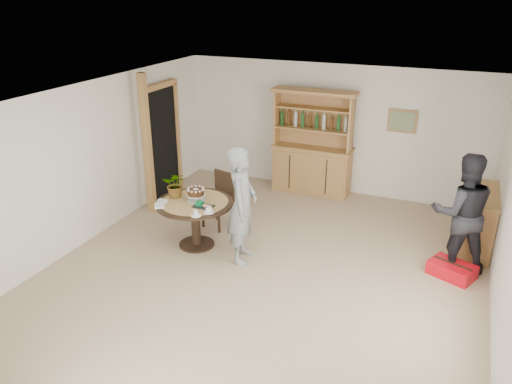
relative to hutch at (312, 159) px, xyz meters
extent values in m
plane|color=tan|center=(0.30, -3.24, -0.69)|extent=(7.00, 7.00, 0.00)
cube|color=white|center=(0.30, 0.26, 0.56)|extent=(6.00, 0.04, 2.50)
cube|color=white|center=(0.30, -6.74, 0.56)|extent=(6.00, 0.04, 2.50)
cube|color=white|center=(-2.70, -3.24, 0.56)|extent=(0.04, 7.00, 2.50)
cube|color=white|center=(3.30, -3.24, 0.56)|extent=(0.04, 7.00, 2.50)
cube|color=white|center=(0.30, -3.24, 1.81)|extent=(6.00, 7.00, 0.04)
cube|color=#B18A4A|center=(1.60, 0.23, 0.86)|extent=(0.52, 0.03, 0.42)
cube|color=#59724C|center=(1.60, 0.21, 0.86)|extent=(0.44, 0.02, 0.34)
cube|color=black|center=(-2.64, -1.24, 0.36)|extent=(0.10, 0.90, 2.10)
cube|color=#AF7B4A|center=(-2.62, -1.74, 0.36)|extent=(0.12, 0.10, 2.10)
cube|color=#AF7B4A|center=(-2.62, -0.74, 0.36)|extent=(0.12, 0.10, 2.10)
cube|color=#AF7B4A|center=(-2.62, -1.24, 1.44)|extent=(0.12, 1.10, 0.10)
cube|color=#B18A4A|center=(-2.40, -2.04, 0.56)|extent=(0.12, 0.12, 2.50)
cube|color=#AF7B4A|center=(0.00, 0.00, -0.24)|extent=(1.50, 0.50, 0.90)
cube|color=#B18A4A|center=(0.00, 0.00, 0.23)|extent=(1.56, 0.54, 0.04)
cube|color=#AF7B4A|center=(0.00, 0.10, 0.78)|extent=(1.50, 0.04, 1.06)
cube|color=#AF7B4A|center=(-0.73, -0.05, 0.78)|extent=(0.04, 0.34, 1.06)
cube|color=#AF7B4A|center=(0.73, -0.05, 0.78)|extent=(0.04, 0.34, 1.06)
cube|color=#B18A4A|center=(0.00, -0.05, 0.61)|extent=(1.44, 0.32, 0.03)
cube|color=#B18A4A|center=(0.00, -0.05, 1.01)|extent=(1.44, 0.32, 0.03)
cube|color=#AF7B4A|center=(0.00, -0.05, 1.32)|extent=(1.62, 0.40, 0.06)
cylinder|color=#194C1E|center=(-0.56, -0.05, 0.77)|extent=(0.07, 0.07, 0.28)
cylinder|color=#4C2D14|center=(-0.40, -0.05, 0.77)|extent=(0.07, 0.07, 0.28)
cylinder|color=#B2BFB2|center=(-0.24, -0.05, 0.77)|extent=(0.07, 0.07, 0.28)
cylinder|color=#194C1E|center=(-0.08, -0.05, 0.77)|extent=(0.07, 0.07, 0.28)
cylinder|color=#4C2D14|center=(0.08, -0.05, 0.77)|extent=(0.07, 0.07, 0.28)
cylinder|color=#B2BFB2|center=(0.24, -0.05, 0.77)|extent=(0.07, 0.07, 0.28)
cylinder|color=#194C1E|center=(0.40, -0.05, 0.77)|extent=(0.07, 0.07, 0.28)
cylinder|color=#4C2D14|center=(0.56, -0.05, 0.77)|extent=(0.07, 0.07, 0.28)
cube|color=#AF7B4A|center=(3.04, -1.24, -0.24)|extent=(0.50, 1.20, 0.90)
cube|color=#B18A4A|center=(3.04, -1.24, 0.23)|extent=(0.54, 1.26, 0.04)
cylinder|color=black|center=(-1.00, -2.89, 0.04)|extent=(1.20, 1.20, 0.04)
cylinder|color=black|center=(-1.00, -2.89, -0.33)|extent=(0.14, 0.14, 0.70)
cylinder|color=black|center=(-1.00, -2.89, -0.67)|extent=(0.56, 0.56, 0.03)
cylinder|color=tan|center=(-1.00, -2.89, 0.07)|extent=(1.04, 1.04, 0.01)
cube|color=black|center=(-1.00, -2.14, -0.24)|extent=(0.51, 0.51, 0.04)
cube|color=black|center=(-0.95, -1.96, 0.01)|extent=(0.41, 0.13, 0.46)
cube|color=black|center=(-0.95, -1.96, 0.23)|extent=(0.42, 0.14, 0.05)
cube|color=black|center=(-1.21, -2.27, -0.47)|extent=(0.04, 0.03, 0.44)
cube|color=black|center=(-0.86, -2.36, -0.47)|extent=(0.04, 0.03, 0.44)
cube|color=black|center=(-1.13, -1.92, -0.47)|extent=(0.04, 0.04, 0.44)
cube|color=black|center=(-0.78, -2.01, -0.47)|extent=(0.04, 0.04, 0.44)
cylinder|color=white|center=(-1.00, -2.84, 0.08)|extent=(0.28, 0.28, 0.01)
cylinder|color=white|center=(-1.00, -2.84, 0.12)|extent=(0.05, 0.05, 0.08)
cylinder|color=white|center=(-1.00, -2.84, 0.16)|extent=(0.30, 0.30, 0.01)
cylinder|color=#442A13|center=(-1.00, -2.84, 0.21)|extent=(0.26, 0.26, 0.09)
cylinder|color=white|center=(-1.00, -2.84, 0.26)|extent=(0.08, 0.08, 0.01)
sphere|color=white|center=(-0.88, -2.84, 0.26)|extent=(0.04, 0.04, 0.04)
sphere|color=white|center=(-0.89, -2.78, 0.26)|extent=(0.04, 0.04, 0.04)
sphere|color=white|center=(-0.94, -2.74, 0.26)|extent=(0.04, 0.04, 0.04)
sphere|color=white|center=(-1.00, -2.72, 0.26)|extent=(0.04, 0.04, 0.04)
sphere|color=white|center=(-1.06, -2.74, 0.26)|extent=(0.04, 0.04, 0.04)
sphere|color=white|center=(-1.10, -2.78, 0.26)|extent=(0.04, 0.04, 0.04)
sphere|color=white|center=(-1.12, -2.84, 0.26)|extent=(0.04, 0.04, 0.04)
sphere|color=white|center=(-1.10, -2.90, 0.26)|extent=(0.04, 0.04, 0.04)
sphere|color=white|center=(-1.06, -2.95, 0.26)|extent=(0.04, 0.04, 0.04)
sphere|color=white|center=(-1.00, -2.96, 0.26)|extent=(0.04, 0.04, 0.04)
sphere|color=white|center=(-0.94, -2.95, 0.26)|extent=(0.04, 0.04, 0.04)
sphere|color=white|center=(-0.89, -2.90, 0.26)|extent=(0.04, 0.04, 0.04)
imported|color=#3F7233|center=(-1.35, -2.84, 0.28)|extent=(0.47, 0.44, 0.42)
cube|color=black|center=(-0.78, -3.01, 0.08)|extent=(0.30, 0.20, 0.01)
cube|color=#0C6E3A|center=(-0.84, -3.01, 0.11)|extent=(0.10, 0.10, 0.06)
cube|color=#0C6E3A|center=(-0.84, -3.01, 0.15)|extent=(0.11, 0.02, 0.01)
cylinder|color=white|center=(-0.60, -3.17, 0.08)|extent=(0.15, 0.15, 0.01)
imported|color=white|center=(-0.60, -3.17, 0.12)|extent=(0.10, 0.10, 0.08)
cylinder|color=white|center=(-0.72, -3.34, 0.08)|extent=(0.15, 0.15, 0.01)
imported|color=white|center=(-0.72, -3.34, 0.12)|extent=(0.08, 0.08, 0.07)
cube|color=white|center=(-1.45, -3.09, 0.09)|extent=(0.14, 0.08, 0.03)
cube|color=white|center=(-1.42, -3.21, 0.09)|extent=(0.16, 0.11, 0.03)
cube|color=white|center=(-1.36, -3.31, 0.09)|extent=(0.16, 0.14, 0.03)
imported|color=gray|center=(-0.15, -2.99, 0.19)|extent=(0.55, 0.72, 1.77)
imported|color=black|center=(2.80, -2.01, 0.19)|extent=(1.00, 0.87, 1.76)
cube|color=red|center=(2.79, -2.27, -0.59)|extent=(0.71, 0.61, 0.20)
cube|color=black|center=(2.79, -2.27, -0.48)|extent=(0.53, 0.26, 0.01)
camera|label=1|loc=(2.63, -8.98, 3.14)|focal=35.00mm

